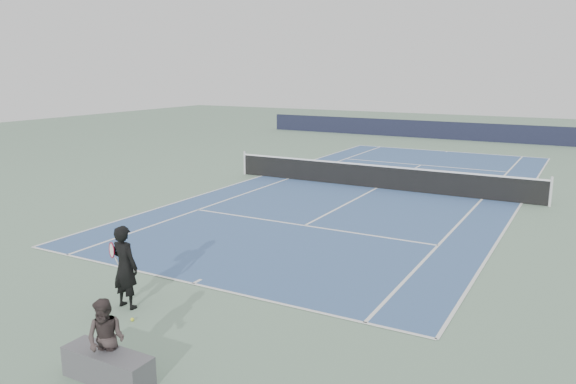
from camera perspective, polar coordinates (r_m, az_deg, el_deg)
The scene contains 7 objects.
ground at distance 23.05m, azimuth 9.02°, elevation 0.37°, with size 80.00×80.00×0.00m, color gray.
court_surface at distance 23.05m, azimuth 9.02°, elevation 0.39°, with size 10.97×23.77×0.01m, color #3B598B.
tennis_net at distance 22.95m, azimuth 9.06°, elevation 1.61°, with size 12.90×0.10×1.07m.
windscreen_far at distance 40.07m, azimuth 17.94°, elevation 5.86°, with size 30.00×0.25×1.20m, color black.
tennis_player at distance 11.79m, azimuth -16.25°, elevation -7.31°, with size 0.78×0.48×1.72m.
tennis_ball at distance 11.43m, azimuth -15.55°, elevation -12.36°, with size 0.07×0.07×0.07m, color yellow.
spectator_bench at distance 9.37m, azimuth -17.91°, elevation -15.25°, with size 1.59×0.90×1.34m.
Camera 1 is at (7.62, -21.24, 4.73)m, focal length 35.00 mm.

